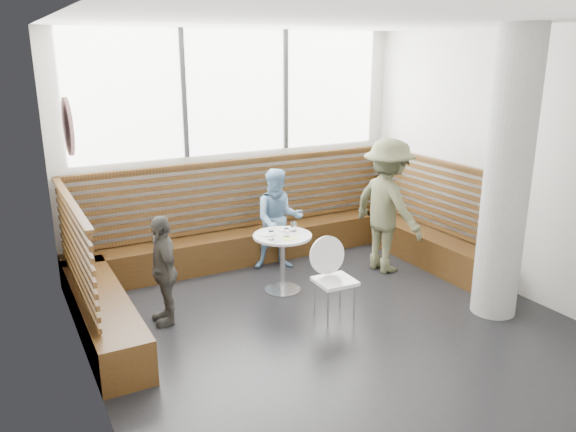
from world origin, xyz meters
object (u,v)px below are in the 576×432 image
concrete_column (507,177)px  child_back (278,219)px  cafe_table (282,251)px  adult_man (387,206)px  child_left (163,270)px  cafe_chair (332,272)px

concrete_column → child_back: 3.01m
concrete_column → cafe_table: bearing=138.5°
concrete_column → child_back: size_ratio=2.29×
adult_man → child_left: 3.14m
adult_man → concrete_column: bearing=-175.0°
child_left → cafe_table: bearing=97.2°
concrete_column → cafe_table: (-1.89, 1.67, -1.06)m
adult_man → child_back: adult_man is taller
cafe_table → child_left: bearing=-175.8°
concrete_column → child_left: (-3.42, 1.56, -0.98)m
cafe_table → child_back: 0.82m
child_back → child_left: child_back is taller
child_back → child_left: bearing=-135.3°
child_left → cafe_chair: bearing=69.0°
cafe_table → child_back: bearing=66.0°
concrete_column → cafe_chair: concrete_column is taller
concrete_column → child_left: bearing=155.5°
cafe_chair → child_back: size_ratio=0.66×
cafe_table → child_left: 1.54m
concrete_column → child_left: concrete_column is taller
concrete_column → adult_man: 1.81m
cafe_table → child_back: (0.33, 0.74, 0.16)m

